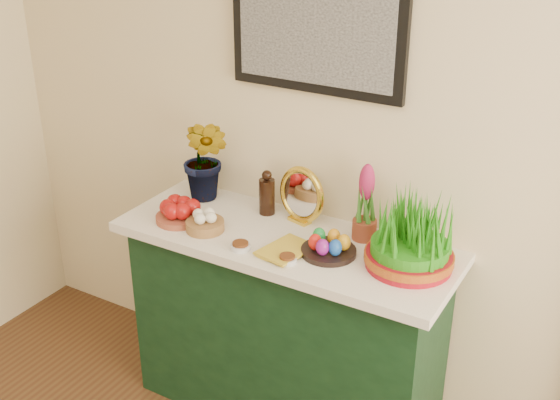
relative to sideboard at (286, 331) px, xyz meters
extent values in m
cube|color=beige|center=(0.36, 0.25, 0.93)|extent=(4.00, 0.04, 2.70)
cube|color=black|center=(0.00, 0.23, 1.27)|extent=(0.74, 0.03, 0.54)
cube|color=#A5A5A5|center=(0.00, 0.21, 1.27)|extent=(0.66, 0.01, 0.46)
cube|color=#13351B|center=(0.00, 0.00, 0.00)|extent=(1.30, 0.45, 0.85)
cube|color=white|center=(0.00, 0.00, 0.45)|extent=(1.40, 0.55, 0.04)
imported|color=#3A8028|center=(-0.48, 0.12, 0.72)|extent=(0.27, 0.23, 0.51)
cylinder|color=#984831|center=(-0.46, -0.11, 0.48)|extent=(0.24, 0.24, 0.03)
cylinder|color=olive|center=(-0.31, -0.13, 0.49)|extent=(0.16, 0.16, 0.04)
cylinder|color=black|center=(-0.17, 0.14, 0.54)|extent=(0.07, 0.07, 0.16)
sphere|color=black|center=(-0.17, 0.14, 0.64)|extent=(0.04, 0.04, 0.04)
cube|color=gold|center=(-0.01, 0.14, 0.47)|extent=(0.10, 0.07, 0.01)
torus|color=gold|center=(-0.01, 0.15, 0.58)|extent=(0.25, 0.11, 0.24)
cylinder|color=silver|center=(-0.01, 0.15, 0.58)|extent=(0.18, 0.07, 0.18)
imported|color=gold|center=(-0.01, -0.11, 0.48)|extent=(0.18, 0.23, 0.03)
cylinder|color=silver|center=(-0.10, -0.19, 0.48)|extent=(0.08, 0.08, 0.02)
cylinder|color=#592D14|center=(-0.10, -0.19, 0.49)|extent=(0.06, 0.06, 0.01)
cylinder|color=silver|center=(0.11, -0.18, 0.47)|extent=(0.07, 0.07, 0.02)
cylinder|color=#592D14|center=(0.11, -0.18, 0.49)|extent=(0.06, 0.06, 0.01)
cylinder|color=black|center=(0.21, -0.05, 0.48)|extent=(0.22, 0.22, 0.02)
ellipsoid|color=red|center=(0.17, -0.08, 0.52)|extent=(0.05, 0.05, 0.07)
ellipsoid|color=blue|center=(0.26, -0.08, 0.52)|extent=(0.05, 0.05, 0.07)
ellipsoid|color=orange|center=(0.21, 0.00, 0.52)|extent=(0.05, 0.05, 0.07)
ellipsoid|color=green|center=(0.16, -0.02, 0.52)|extent=(0.05, 0.05, 0.07)
ellipsoid|color=gold|center=(0.27, -0.02, 0.52)|extent=(0.05, 0.05, 0.07)
ellipsoid|color=#901A8F|center=(0.21, -0.10, 0.52)|extent=(0.05, 0.05, 0.07)
cylinder|color=#964229|center=(0.28, 0.14, 0.51)|extent=(0.10, 0.10, 0.08)
ellipsoid|color=#AD2258|center=(0.28, 0.14, 0.71)|extent=(0.06, 0.06, 0.15)
cylinder|color=maroon|center=(0.51, 0.02, 0.49)|extent=(0.32, 0.32, 0.06)
cylinder|color=#9E170F|center=(0.51, 0.02, 0.51)|extent=(0.33, 0.33, 0.03)
camera|label=1|loc=(1.24, -2.16, 1.80)|focal=45.00mm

